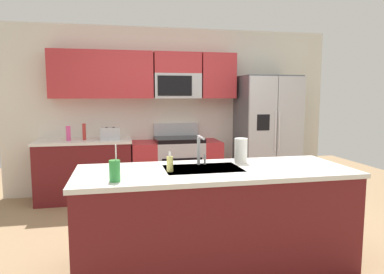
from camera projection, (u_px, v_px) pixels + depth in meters
The scene contains 13 objects.
ground_plane at pixel (205, 241), 3.76m from camera, with size 9.00×9.00×0.00m, color #997A56.
kitchen_wall_unit at pixel (165, 100), 5.58m from camera, with size 5.20×0.43×2.60m.
back_counter at pixel (85, 170), 5.18m from camera, with size 1.37×0.63×0.90m.
range_oven at pixel (177, 167), 5.46m from camera, with size 1.36×0.61×1.10m.
refrigerator at pixel (267, 134), 5.63m from camera, with size 0.90×0.76×1.85m.
island_counter at pixel (215, 217), 3.17m from camera, with size 2.44×0.92×0.90m.
toaster at pixel (110, 134), 5.14m from camera, with size 0.28×0.16×0.18m.
pepper_mill at pixel (84, 132), 5.11m from camera, with size 0.05×0.05×0.24m, color #B2332D.
bottle_pink at pixel (68, 133), 5.03m from camera, with size 0.06×0.06×0.21m, color #EA4C93.
sink_faucet at pixel (200, 147), 3.27m from camera, with size 0.09×0.21×0.28m.
drink_cup_green at pixel (115, 171), 2.66m from camera, with size 0.08×0.08×0.28m.
soap_dispenser at pixel (170, 164), 3.00m from camera, with size 0.06×0.06×0.17m.
paper_towel_roll at pixel (241, 151), 3.37m from camera, with size 0.12×0.12×0.24m, color white.
Camera 1 is at (-0.87, -3.50, 1.55)m, focal length 32.85 mm.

